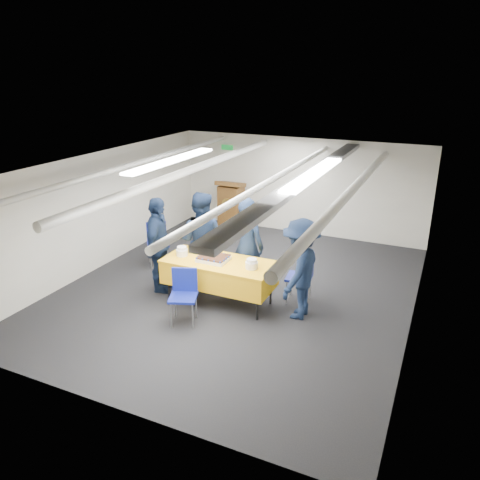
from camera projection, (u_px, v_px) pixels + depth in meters
name	position (u px, v px, depth m)	size (l,w,h in m)	color
ground	(239.00, 289.00, 8.57)	(7.00, 7.00, 0.00)	black
room_shell	(253.00, 188.00, 8.25)	(6.00, 7.00, 2.30)	beige
serving_table	(219.00, 272.00, 7.91)	(1.89, 0.84, 0.77)	black
sheet_cake	(213.00, 258.00, 7.84)	(0.51, 0.39, 0.09)	white
plate_stack_left	(182.00, 251.00, 8.04)	(0.20, 0.20, 0.16)	white
plate_stack_right	(252.00, 264.00, 7.53)	(0.21, 0.21, 0.16)	white
podium	(231.00, 205.00, 11.57)	(0.62, 0.53, 1.25)	brown
chair_near	(184.00, 290.00, 7.35)	(0.54, 0.54, 0.87)	gray
chair_right	(304.00, 274.00, 7.93)	(0.46, 0.46, 0.87)	gray
chair_left	(157.00, 239.00, 9.53)	(0.59, 0.59, 0.87)	gray
sailor_a	(247.00, 245.00, 8.23)	(0.64, 0.42, 1.75)	black
sailor_b	(201.00, 240.00, 8.47)	(0.86, 0.67, 1.78)	black
sailor_c	(158.00, 245.00, 8.26)	(1.02, 0.42, 1.73)	black
sailor_d	(300.00, 269.00, 7.38)	(1.07, 0.61, 1.65)	black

